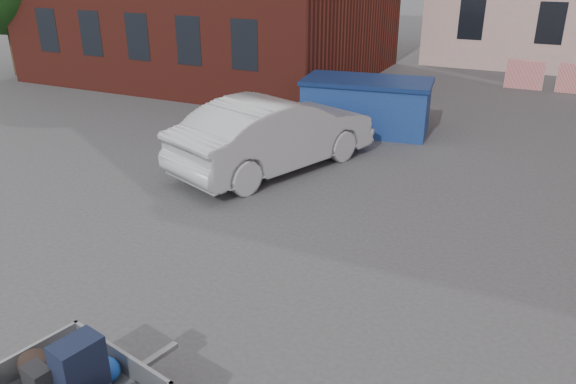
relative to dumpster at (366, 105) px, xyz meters
The scene contains 3 objects.
ground 7.67m from the dumpster, 82.51° to the right, with size 120.00×120.00×0.00m, color #38383A.
dumpster is the anchor object (origin of this frame).
silver_car 3.78m from the dumpster, 104.18° to the right, with size 1.74×4.98×1.64m, color #A8ABB0.
Camera 1 is at (3.52, -6.81, 4.53)m, focal length 35.00 mm.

